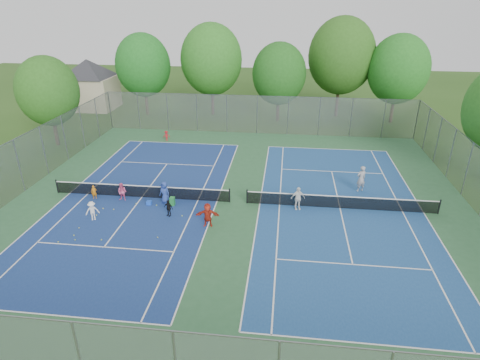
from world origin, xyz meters
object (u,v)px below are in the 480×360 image
ball_crate (149,203)px  ball_hopper (172,201)px  net_left (141,192)px  instructor (361,179)px  net_right (341,202)px

ball_crate → ball_hopper: (1.64, 0.09, 0.17)m
net_left → ball_hopper: (2.53, -0.92, -0.15)m
net_left → instructor: bearing=10.5°
net_right → ball_crate: size_ratio=39.84×
net_right → ball_hopper: 11.51m
net_left → net_right: same height
net_right → ball_hopper: bearing=-175.4°
net_right → ball_crate: net_right is taller
instructor → net_right: bearing=35.1°
ball_crate → ball_hopper: 1.65m
net_right → ball_crate: 13.16m
net_right → ball_crate: (-13.12, -1.01, -0.32)m
ball_hopper → instructor: (13.20, 3.85, 0.69)m
net_right → ball_hopper: (-11.47, -0.92, -0.15)m
net_left → instructor: instructor is taller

